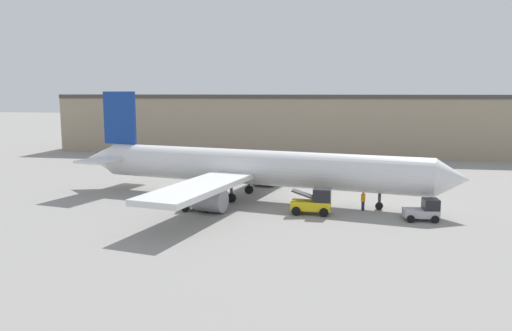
{
  "coord_description": "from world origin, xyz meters",
  "views": [
    {
      "loc": [
        9.57,
        -49.57,
        10.92
      ],
      "look_at": [
        0.0,
        0.0,
        3.52
      ],
      "focal_mm": 35.0,
      "sensor_mm": 36.0,
      "label": 1
    }
  ],
  "objects_px": {
    "belt_loader_truck": "(314,202)",
    "ground_crew_worker": "(363,200)",
    "airplane": "(247,168)",
    "baggage_tug": "(199,199)",
    "pushback_tug": "(424,210)"
  },
  "relations": [
    {
      "from": "belt_loader_truck",
      "to": "baggage_tug",
      "type": "bearing_deg",
      "value": -176.68
    },
    {
      "from": "belt_loader_truck",
      "to": "ground_crew_worker",
      "type": "bearing_deg",
      "value": 29.21
    },
    {
      "from": "baggage_tug",
      "to": "pushback_tug",
      "type": "distance_m",
      "value": 20.13
    },
    {
      "from": "airplane",
      "to": "belt_loader_truck",
      "type": "bearing_deg",
      "value": -26.07
    },
    {
      "from": "belt_loader_truck",
      "to": "pushback_tug",
      "type": "relative_size",
      "value": 1.18
    },
    {
      "from": "airplane",
      "to": "ground_crew_worker",
      "type": "distance_m",
      "value": 12.38
    },
    {
      "from": "baggage_tug",
      "to": "airplane",
      "type": "bearing_deg",
      "value": 51.04
    },
    {
      "from": "airplane",
      "to": "baggage_tug",
      "type": "relative_size",
      "value": 13.85
    },
    {
      "from": "belt_loader_truck",
      "to": "airplane",
      "type": "bearing_deg",
      "value": 144.2
    },
    {
      "from": "airplane",
      "to": "baggage_tug",
      "type": "bearing_deg",
      "value": -108.34
    },
    {
      "from": "pushback_tug",
      "to": "airplane",
      "type": "bearing_deg",
      "value": 154.62
    },
    {
      "from": "airplane",
      "to": "baggage_tug",
      "type": "xyz_separation_m",
      "value": [
        -3.31,
        -5.94,
        -2.19
      ]
    },
    {
      "from": "pushback_tug",
      "to": "baggage_tug",
      "type": "bearing_deg",
      "value": 174.06
    },
    {
      "from": "airplane",
      "to": "pushback_tug",
      "type": "bearing_deg",
      "value": -8.7
    },
    {
      "from": "ground_crew_worker",
      "to": "airplane",
      "type": "bearing_deg",
      "value": 128.39
    }
  ]
}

